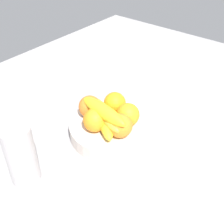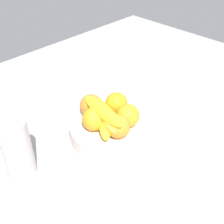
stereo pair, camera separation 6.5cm
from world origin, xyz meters
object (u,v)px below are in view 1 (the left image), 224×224
Objects in this scene: fruit_bowl at (112,128)px; banana_bunch at (105,116)px; orange_center at (95,120)px; orange_front_right at (90,107)px; jar_lid at (74,209)px; orange_back_left at (120,126)px; orange_front_left at (115,103)px; thermos_tumbler at (21,155)px; orange_back_right at (128,115)px.

fruit_bowl is 7.04cm from banana_bunch.
banana_bunch reaches higher than orange_center.
orange_front_right is 1.06× the size of jar_lid.
orange_front_right and orange_back_left have the same top height.
fruit_bowl is at bearing 20.72° from jar_lid.
orange_front_right is at bearing 143.26° from orange_front_left.
thermos_tumbler is at bearing 173.12° from orange_front_left.
orange_center is at bearing -175.60° from orange_front_left.
jar_lid is at bearing -168.52° from orange_back_left.
fruit_bowl is 8.27cm from orange_back_left.
orange_center is 1.06× the size of jar_lid.
fruit_bowl is at bearing -18.59° from orange_center.
orange_front_right is 0.39× the size of banana_bunch.
jar_lid is (-31.21, -12.68, -7.41)cm from orange_front_left.
orange_back_right is at bearing -19.24° from thermos_tumbler.
orange_center is 25.37cm from jar_lid.
orange_back_right is 6.85cm from banana_bunch.
orange_front_right is 6.64cm from orange_center.
orange_center is at bearing 143.97° from orange_back_right.
orange_center is (-5.46, 1.84, 5.71)cm from fruit_bowl.
orange_front_right is 31.26cm from jar_lid.
orange_front_right is at bearing 84.62° from orange_back_left.
banana_bunch is (-2.78, 0.38, 6.46)cm from fruit_bowl.
orange_front_right is 1.00× the size of orange_back_left.
jar_lid is (-26.61, -10.06, -1.71)cm from fruit_bowl.
orange_front_left is at bearing 29.60° from fruit_bowl.
orange_center is 9.82cm from orange_back_right.
orange_back_left and orange_back_right have the same top height.
thermos_tumbler is (-29.82, 10.41, 0.46)cm from orange_back_right.
thermos_tumbler reaches higher than orange_front_left.
orange_back_right is (2.48, -3.94, 5.71)cm from fruit_bowl.
orange_center and orange_back_right have the same top height.
orange_back_right is at bearing -36.03° from orange_center.
fruit_bowl is 3.72× the size of orange_back_right.
orange_front_right is 1.00× the size of orange_center.
banana_bunch is at bearing 172.24° from fruit_bowl.
orange_front_right reaches higher than fruit_bowl.
banana_bunch reaches higher than orange_back_left.
thermos_tumbler is (-27.34, 6.47, 6.17)cm from fruit_bowl.
orange_back_right is 0.39× the size of banana_bunch.
orange_front_left is 7.87cm from orange_front_right.
orange_center reaches higher than jar_lid.
fruit_bowl is 8.11cm from orange_center.
orange_front_left is 1.00× the size of orange_back_left.
orange_front_right is 1.00× the size of orange_back_right.
thermos_tumbler is (-24.45, 11.71, 0.46)cm from orange_back_left.
banana_bunch is (-1.07, -6.94, 0.75)cm from orange_front_right.
banana_bunch is 1.06× the size of thermos_tumbler.
orange_front_left and orange_back_right have the same top height.
orange_back_left is (-2.89, -5.25, 5.71)cm from fruit_bowl.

